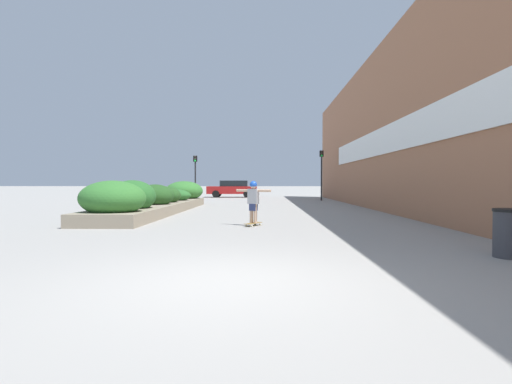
% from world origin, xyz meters
% --- Properties ---
extents(ground_plane, '(300.00, 300.00, 0.00)m').
position_xyz_m(ground_plane, '(0.00, 0.00, 0.00)').
color(ground_plane, gray).
extents(building_wall_right, '(0.67, 36.80, 7.68)m').
position_xyz_m(building_wall_right, '(6.04, 13.13, 3.83)').
color(building_wall_right, '#9E6647').
rests_on(building_wall_right, ground_plane).
extents(planter_box, '(2.16, 13.26, 1.40)m').
position_xyz_m(planter_box, '(-4.25, 12.54, 0.59)').
color(planter_box, gray).
rests_on(planter_box, ground_plane).
extents(skateboard, '(0.55, 0.76, 0.09)m').
position_xyz_m(skateboard, '(0.14, 6.84, 0.07)').
color(skateboard, olive).
rests_on(skateboard, ground_plane).
extents(skateboarder, '(1.08, 0.64, 1.27)m').
position_xyz_m(skateboarder, '(0.14, 6.84, 0.86)').
color(skateboarder, tan).
rests_on(skateboarder, skateboard).
extents(trash_bin, '(0.58, 0.58, 0.85)m').
position_xyz_m(trash_bin, '(4.78, 1.81, 0.43)').
color(trash_bin, '#38383D').
rests_on(trash_bin, ground_plane).
extents(car_leftmost, '(4.45, 1.93, 1.51)m').
position_xyz_m(car_leftmost, '(-2.45, 30.79, 0.79)').
color(car_leftmost, maroon).
rests_on(car_leftmost, ground_plane).
extents(car_center_left, '(4.71, 1.90, 1.42)m').
position_xyz_m(car_center_left, '(-12.74, 31.28, 0.76)').
color(car_center_left, silver).
rests_on(car_center_left, ground_plane).
extents(car_center_right, '(4.39, 1.90, 1.44)m').
position_xyz_m(car_center_right, '(13.17, 31.26, 0.75)').
color(car_center_right, maroon).
rests_on(car_center_right, ground_plane).
extents(traffic_light_left, '(0.28, 0.30, 3.33)m').
position_xyz_m(traffic_light_left, '(-4.73, 24.43, 2.28)').
color(traffic_light_left, black).
rests_on(traffic_light_left, ground_plane).
extents(traffic_light_right, '(0.28, 0.30, 3.68)m').
position_xyz_m(traffic_light_right, '(4.64, 24.26, 2.49)').
color(traffic_light_right, black).
rests_on(traffic_light_right, ground_plane).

